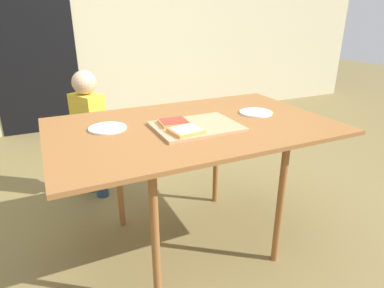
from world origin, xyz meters
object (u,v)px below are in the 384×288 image
object	(u,v)px
child_left	(90,127)
cutting_board	(196,126)
plate_white_right	(256,113)
dining_table	(193,135)
pizza_slice_near_left	(186,131)
pizza_slice_far_left	(174,122)
plate_white_left	(108,128)

from	to	relation	value
child_left	cutting_board	bearing A→B (deg)	-65.07
plate_white_right	child_left	distance (m)	1.20
dining_table	plate_white_right	size ratio (longest dim) A/B	7.77
pizza_slice_near_left	plate_white_right	bearing A→B (deg)	17.88
cutting_board	child_left	bearing A→B (deg)	114.93
pizza_slice_near_left	pizza_slice_far_left	xyz separation A→B (m)	(-0.00, 0.15, 0.00)
cutting_board	plate_white_right	world-z (taller)	cutting_board
pizza_slice_far_left	child_left	xyz separation A→B (m)	(-0.32, 0.84, -0.24)
plate_white_left	cutting_board	bearing A→B (deg)	-22.68
child_left	dining_table	bearing A→B (deg)	-63.01
pizza_slice_far_left	plate_white_left	bearing A→B (deg)	160.98
plate_white_left	child_left	world-z (taller)	child_left
dining_table	cutting_board	bearing A→B (deg)	-97.97
plate_white_right	pizza_slice_near_left	bearing A→B (deg)	-162.12
dining_table	pizza_slice_far_left	bearing A→B (deg)	178.43
dining_table	pizza_slice_far_left	xyz separation A→B (m)	(-0.11, 0.00, 0.08)
plate_white_left	plate_white_right	size ratio (longest dim) A/B	1.00
pizza_slice_far_left	plate_white_right	bearing A→B (deg)	2.54
pizza_slice_near_left	plate_white_left	size ratio (longest dim) A/B	0.84
pizza_slice_near_left	child_left	distance (m)	1.07
plate_white_right	dining_table	bearing A→B (deg)	-176.42
dining_table	plate_white_left	size ratio (longest dim) A/B	7.77
pizza_slice_far_left	plate_white_right	distance (m)	0.54
cutting_board	pizza_slice_far_left	size ratio (longest dim) A/B	2.76
cutting_board	pizza_slice_near_left	world-z (taller)	pizza_slice_near_left
pizza_slice_far_left	pizza_slice_near_left	bearing A→B (deg)	-88.84
cutting_board	plate_white_right	distance (m)	0.44
cutting_board	plate_white_left	distance (m)	0.46
pizza_slice_near_left	dining_table	bearing A→B (deg)	54.11
dining_table	plate_white_right	bearing A→B (deg)	3.58
dining_table	plate_white_right	world-z (taller)	plate_white_right
pizza_slice_far_left	cutting_board	bearing A→B (deg)	-33.21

